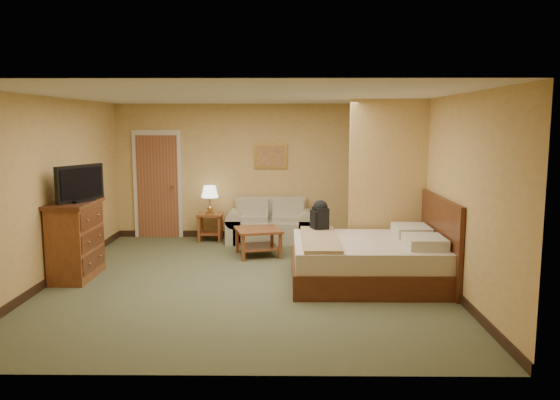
{
  "coord_description": "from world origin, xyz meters",
  "views": [
    {
      "loc": [
        0.55,
        -7.59,
        2.23
      ],
      "look_at": [
        0.47,
        0.6,
        1.07
      ],
      "focal_mm": 35.0,
      "sensor_mm": 36.0,
      "label": 1
    }
  ],
  "objects_px": {
    "coffee_table": "(258,236)",
    "bed": "(375,259)",
    "loveseat": "(270,227)",
    "dresser": "(76,240)"
  },
  "relations": [
    {
      "from": "loveseat",
      "to": "bed",
      "type": "distance_m",
      "value": 3.09
    },
    {
      "from": "coffee_table",
      "to": "bed",
      "type": "distance_m",
      "value": 2.31
    },
    {
      "from": "coffee_table",
      "to": "bed",
      "type": "bearing_deg",
      "value": -41.79
    },
    {
      "from": "coffee_table",
      "to": "dresser",
      "type": "height_order",
      "value": "dresser"
    },
    {
      "from": "dresser",
      "to": "bed",
      "type": "relative_size",
      "value": 0.51
    },
    {
      "from": "bed",
      "to": "loveseat",
      "type": "bearing_deg",
      "value": 120.16
    },
    {
      "from": "loveseat",
      "to": "coffee_table",
      "type": "bearing_deg",
      "value": -98.76
    },
    {
      "from": "loveseat",
      "to": "coffee_table",
      "type": "distance_m",
      "value": 1.14
    },
    {
      "from": "dresser",
      "to": "coffee_table",
      "type": "bearing_deg",
      "value": 27.96
    },
    {
      "from": "loveseat",
      "to": "bed",
      "type": "bearing_deg",
      "value": -59.84
    }
  ]
}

